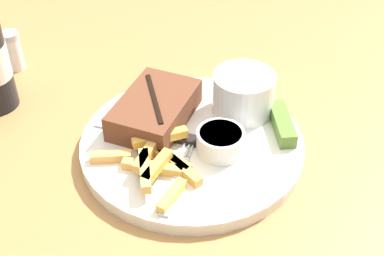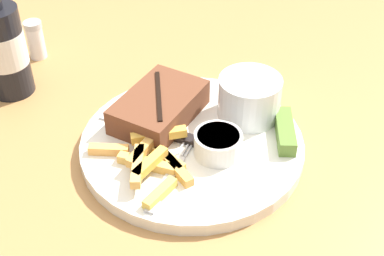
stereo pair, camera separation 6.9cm
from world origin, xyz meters
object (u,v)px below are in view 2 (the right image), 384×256
object	(u,v)px
dinner_plate	(192,145)
dipping_sauce_cup	(217,144)
coleslaw_cup	(250,96)
pickle_spear	(285,131)
salt_shaker	(35,40)
steak_portion	(159,107)
beer_bottle	(3,46)
knife_utensil	(165,133)
fork_utensil	(169,177)

from	to	relation	value
dinner_plate	dipping_sauce_cup	world-z (taller)	dipping_sauce_cup
coleslaw_cup	pickle_spear	distance (m)	0.07
salt_shaker	pickle_spear	bearing A→B (deg)	-82.37
steak_portion	salt_shaker	distance (m)	0.29
dipping_sauce_cup	pickle_spear	world-z (taller)	dipping_sauce_cup
steak_portion	beer_bottle	bearing A→B (deg)	107.15
dinner_plate	salt_shaker	world-z (taller)	salt_shaker
dinner_plate	dipping_sauce_cup	bearing A→B (deg)	-92.44
steak_portion	salt_shaker	world-z (taller)	salt_shaker
dinner_plate	beer_bottle	distance (m)	0.32
coleslaw_cup	salt_shaker	distance (m)	0.38
coleslaw_cup	dipping_sauce_cup	world-z (taller)	coleslaw_cup
steak_portion	beer_bottle	distance (m)	0.25
dinner_plate	beer_bottle	xyz separation A→B (m)	(-0.06, 0.30, 0.07)
dinner_plate	steak_portion	distance (m)	0.07
steak_portion	knife_utensil	distance (m)	0.04
salt_shaker	dinner_plate	bearing A→B (deg)	-93.70
dipping_sauce_cup	knife_utensil	distance (m)	0.08
dipping_sauce_cup	pickle_spear	size ratio (longest dim) A/B	0.78
coleslaw_cup	beer_bottle	size ratio (longest dim) A/B	0.39
dinner_plate	beer_bottle	world-z (taller)	beer_bottle
steak_portion	dipping_sauce_cup	size ratio (longest dim) A/B	2.36
dinner_plate	salt_shaker	xyz separation A→B (m)	(0.02, 0.35, 0.02)
dinner_plate	pickle_spear	world-z (taller)	pickle_spear
dinner_plate	beer_bottle	bearing A→B (deg)	102.01
steak_portion	dipping_sauce_cup	world-z (taller)	steak_portion
pickle_spear	salt_shaker	world-z (taller)	salt_shaker
fork_utensil	steak_portion	bearing A→B (deg)	28.99
steak_portion	beer_bottle	size ratio (longest dim) A/B	0.65
knife_utensil	salt_shaker	world-z (taller)	salt_shaker
dinner_plate	coleslaw_cup	size ratio (longest dim) A/B	3.45
salt_shaker	steak_portion	bearing A→B (deg)	-92.76
fork_utensil	beer_bottle	distance (m)	0.33
dipping_sauce_cup	knife_utensil	size ratio (longest dim) A/B	0.37
coleslaw_cup	knife_utensil	world-z (taller)	coleslaw_cup
pickle_spear	dipping_sauce_cup	bearing A→B (deg)	149.28
dipping_sauce_cup	knife_utensil	bearing A→B (deg)	99.52
dipping_sauce_cup	pickle_spear	distance (m)	0.10
coleslaw_cup	salt_shaker	size ratio (longest dim) A/B	1.32
steak_portion	coleslaw_cup	distance (m)	0.12
steak_portion	coleslaw_cup	size ratio (longest dim) A/B	1.69
beer_bottle	fork_utensil	bearing A→B (deg)	-91.74
fork_utensil	dinner_plate	bearing A→B (deg)	0.00
fork_utensil	beer_bottle	bearing A→B (deg)	70.32
pickle_spear	knife_utensil	bearing A→B (deg)	127.41
fork_utensil	knife_utensil	bearing A→B (deg)	26.35
dinner_plate	knife_utensil	distance (m)	0.04
dipping_sauce_cup	beer_bottle	distance (m)	0.35
fork_utensil	salt_shaker	bearing A→B (deg)	57.54
steak_portion	fork_utensil	bearing A→B (deg)	-133.07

